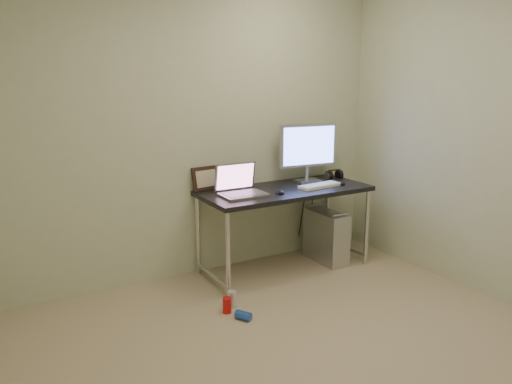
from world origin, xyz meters
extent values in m
plane|color=tan|center=(0.00, 0.00, 0.00)|extent=(3.50, 3.50, 0.00)
cube|color=beige|center=(0.00, 1.75, 1.25)|extent=(3.50, 0.02, 2.50)
cube|color=black|center=(0.65, 1.42, 0.73)|extent=(1.52, 0.66, 0.04)
cylinder|color=silver|center=(-0.07, 1.13, 0.35)|extent=(0.04, 0.04, 0.71)
cylinder|color=silver|center=(-0.07, 1.71, 0.35)|extent=(0.04, 0.04, 0.71)
cylinder|color=silver|center=(1.37, 1.13, 0.35)|extent=(0.04, 0.04, 0.71)
cylinder|color=silver|center=(1.37, 1.71, 0.35)|extent=(0.04, 0.04, 0.71)
cylinder|color=silver|center=(-0.07, 1.42, 0.08)|extent=(0.04, 0.58, 0.04)
cylinder|color=silver|center=(1.37, 1.42, 0.08)|extent=(0.04, 0.58, 0.04)
cube|color=#ADADB2|center=(1.10, 1.38, 0.24)|extent=(0.21, 0.47, 0.48)
cylinder|color=#B5B5BD|center=(1.10, 1.18, 0.50)|extent=(0.17, 0.02, 0.02)
cylinder|color=#B5B5BD|center=(1.10, 1.57, 0.50)|extent=(0.17, 0.02, 0.02)
cylinder|color=black|center=(1.05, 1.70, 0.40)|extent=(0.01, 0.16, 0.69)
cylinder|color=black|center=(1.14, 1.68, 0.38)|extent=(0.02, 0.11, 0.71)
cylinder|color=red|center=(-0.20, 0.89, 0.06)|extent=(0.08, 0.08, 0.12)
cylinder|color=silver|center=(-0.12, 0.96, 0.06)|extent=(0.08, 0.08, 0.13)
cylinder|color=blue|center=(-0.15, 0.74, 0.03)|extent=(0.11, 0.13, 0.06)
cube|color=#B5B5BD|center=(0.20, 1.36, 0.76)|extent=(0.38, 0.27, 0.02)
cube|color=slate|center=(0.20, 1.36, 0.77)|extent=(0.33, 0.22, 0.00)
cube|color=#9B9BA3|center=(0.20, 1.51, 0.89)|extent=(0.37, 0.06, 0.24)
cube|color=#80506D|center=(0.20, 1.50, 0.89)|extent=(0.34, 0.05, 0.21)
cube|color=#B5B5BD|center=(1.00, 1.56, 0.76)|extent=(0.25, 0.19, 0.02)
cylinder|color=#B5B5BD|center=(1.00, 1.58, 0.83)|extent=(0.04, 0.04, 0.13)
cube|color=#B5B5BD|center=(1.00, 1.57, 1.09)|extent=(0.58, 0.10, 0.40)
cube|color=#576FE8|center=(1.00, 1.55, 1.09)|extent=(0.52, 0.06, 0.35)
cube|color=white|center=(0.96, 1.32, 0.76)|extent=(0.42, 0.17, 0.02)
ellipsoid|color=black|center=(1.19, 1.31, 0.77)|extent=(0.09, 0.13, 0.04)
ellipsoid|color=black|center=(0.51, 1.28, 0.77)|extent=(0.08, 0.12, 0.04)
cylinder|color=black|center=(1.26, 1.56, 0.78)|extent=(0.05, 0.10, 0.10)
cylinder|color=black|center=(1.37, 1.56, 0.78)|extent=(0.05, 0.10, 0.10)
cube|color=black|center=(1.31, 1.56, 0.83)|extent=(0.13, 0.03, 0.01)
cube|color=black|center=(0.03, 1.73, 0.85)|extent=(0.27, 0.11, 0.21)
cylinder|color=silver|center=(0.20, 1.67, 0.80)|extent=(0.01, 0.01, 0.10)
cylinder|color=white|center=(0.20, 1.67, 0.86)|extent=(0.05, 0.04, 0.04)
camera|label=1|loc=(-1.73, -2.17, 1.74)|focal=35.00mm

